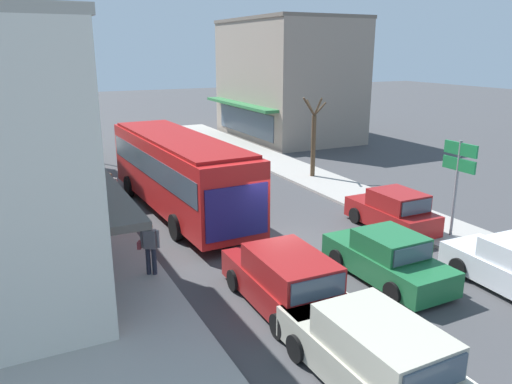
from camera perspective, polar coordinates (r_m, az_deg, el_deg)
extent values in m
plane|color=#3F3F42|center=(17.59, 2.45, -6.14)|extent=(140.00, 140.00, 0.00)
cube|color=silver|center=(20.96, -2.81, -2.42)|extent=(0.20, 28.00, 0.01)
cube|color=#A39E96|center=(21.31, -22.10, -3.12)|extent=(5.20, 44.00, 0.14)
cube|color=#A39E96|center=(25.53, 8.20, 0.95)|extent=(2.80, 44.00, 0.12)
cube|color=#4C4742|center=(14.74, -17.10, -0.16)|extent=(1.10, 6.48, 0.20)
cube|color=#425160|center=(15.09, -18.27, -5.11)|extent=(0.06, 5.63, 1.80)
cube|color=#2D703D|center=(22.03, -22.07, 4.58)|extent=(1.10, 7.26, 0.20)
cube|color=#425160|center=(22.28, -22.79, 1.18)|extent=(0.06, 6.31, 1.80)
cube|color=gold|center=(30.48, -22.40, 7.43)|extent=(1.10, 8.07, 0.20)
cube|color=#425160|center=(30.65, -22.92, 4.94)|extent=(0.06, 7.02, 1.80)
cube|color=gray|center=(39.05, 3.57, 12.58)|extent=(7.09, 11.36, 8.59)
cube|color=#2D703D|center=(37.36, -1.88, 9.99)|extent=(1.10, 10.45, 0.20)
cube|color=#425160|center=(37.69, -1.28, 8.06)|extent=(0.06, 9.09, 1.80)
cube|color=#6E6358|center=(39.03, 3.69, 19.05)|extent=(7.25, 11.36, 0.24)
cube|color=red|center=(20.88, -8.87, 2.34)|extent=(2.95, 10.89, 2.70)
cube|color=#425160|center=(20.79, -8.91, 3.43)|extent=(2.97, 10.46, 0.90)
cube|color=navy|center=(16.12, -2.15, -2.33)|extent=(2.25, 0.15, 1.76)
cube|color=maroon|center=(20.60, -9.03, 6.15)|extent=(2.79, 10.03, 0.12)
cylinder|color=black|center=(23.95, -14.31, 0.65)|extent=(0.30, 0.97, 0.96)
cylinder|color=black|center=(24.66, -8.70, 1.40)|extent=(0.30, 0.97, 0.96)
cylinder|color=black|center=(18.16, -9.16, -3.98)|extent=(0.30, 0.97, 0.96)
cylinder|color=black|center=(19.08, -2.08, -2.79)|extent=(0.30, 0.97, 0.96)
cube|color=#B7B29E|center=(10.93, 12.75, -18.42)|extent=(1.84, 4.53, 0.76)
cube|color=#B7B29E|center=(10.33, 14.29, -16.01)|extent=(1.68, 2.63, 0.68)
cube|color=#425160|center=(11.19, 9.74, -13.04)|extent=(1.51, 0.09, 0.58)
cube|color=#425160|center=(9.57, 19.79, -19.37)|extent=(1.48, 0.09, 0.54)
cylinder|color=black|center=(11.50, 4.64, -17.38)|extent=(0.19, 0.62, 0.62)
cylinder|color=black|center=(12.39, 11.82, -15.02)|extent=(0.19, 0.62, 0.62)
cube|color=#1E6638|center=(15.47, 14.66, -7.85)|extent=(1.78, 4.23, 0.72)
cube|color=#1E6638|center=(15.15, 15.09, -5.69)|extent=(1.59, 1.82, 0.60)
cube|color=#425160|center=(15.79, 12.87, -4.64)|extent=(1.44, 0.08, 0.51)
cube|color=#425160|center=(14.54, 17.51, -6.83)|extent=(1.40, 0.08, 0.48)
cylinder|color=black|center=(15.92, 9.25, -7.58)|extent=(0.19, 0.62, 0.62)
cylinder|color=black|center=(16.94, 13.99, -6.39)|extent=(0.19, 0.62, 0.62)
cylinder|color=black|center=(14.19, 15.37, -11.06)|extent=(0.19, 0.62, 0.62)
cylinder|color=black|center=(15.32, 20.21, -9.41)|extent=(0.19, 0.62, 0.62)
cube|color=maroon|center=(13.55, 3.18, -10.82)|extent=(1.82, 4.52, 0.76)
cube|color=maroon|center=(12.96, 3.98, -8.60)|extent=(1.68, 2.62, 0.68)
cube|color=#425160|center=(14.02, 1.31, -6.59)|extent=(1.51, 0.08, 0.58)
cube|color=#425160|center=(11.95, 7.14, -10.94)|extent=(1.48, 0.08, 0.54)
cylinder|color=black|center=(14.39, -2.58, -10.06)|extent=(0.19, 0.62, 0.62)
cylinder|color=black|center=(15.09, 3.65, -8.78)|extent=(0.19, 0.62, 0.62)
cylinder|color=black|center=(12.24, 2.55, -15.08)|extent=(0.19, 0.62, 0.62)
cylinder|color=black|center=(13.06, 9.57, -13.17)|extent=(0.19, 0.62, 0.62)
cube|color=#425160|center=(16.34, 25.65, -5.16)|extent=(1.44, 0.11, 0.51)
cylinder|color=black|center=(16.30, 22.13, -8.05)|extent=(0.20, 0.63, 0.62)
cylinder|color=black|center=(17.53, 26.07, -6.84)|extent=(0.20, 0.63, 0.62)
cube|color=maroon|center=(19.70, 15.17, -2.62)|extent=(1.64, 3.70, 0.76)
cube|color=maroon|center=(19.28, 15.90, -0.90)|extent=(1.52, 1.90, 0.64)
cube|color=#425160|center=(19.98, 14.06, -0.18)|extent=(1.40, 0.06, 0.54)
cube|color=#425160|center=(18.61, 17.88, -1.67)|extent=(1.37, 0.06, 0.51)
cylinder|color=black|center=(20.07, 11.28, -2.65)|extent=(0.18, 0.62, 0.62)
cylinder|color=black|center=(21.07, 14.83, -1.98)|extent=(0.18, 0.62, 0.62)
cylinder|color=black|center=(18.47, 15.46, -4.59)|extent=(0.18, 0.62, 0.62)
cylinder|color=black|center=(19.56, 19.07, -3.74)|extent=(0.18, 0.62, 0.62)
cylinder|color=gray|center=(31.90, -18.73, 7.03)|extent=(0.12, 0.12, 4.20)
cube|color=black|center=(31.70, -19.01, 10.15)|extent=(0.24, 0.24, 0.68)
sphere|color=black|center=(31.70, -18.80, 10.59)|extent=(0.13, 0.13, 0.13)
sphere|color=black|center=(31.71, -18.76, 10.19)|extent=(0.13, 0.13, 0.13)
sphere|color=green|center=(31.73, -18.73, 9.80)|extent=(0.13, 0.13, 0.13)
cylinder|color=gray|center=(19.04, 21.83, 0.16)|extent=(0.10, 0.10, 3.60)
cube|color=#19753D|center=(18.71, 22.35, 4.57)|extent=(0.08, 1.40, 0.44)
cube|color=white|center=(18.74, 22.44, 4.58)|extent=(0.01, 1.10, 0.10)
cube|color=#19753D|center=(18.81, 22.18, 2.93)|extent=(0.08, 1.40, 0.44)
cube|color=white|center=(18.85, 22.27, 2.94)|extent=(0.01, 1.10, 0.10)
cylinder|color=brown|center=(26.45, 6.56, 5.10)|extent=(0.24, 0.24, 3.33)
cylinder|color=brown|center=(26.46, 6.25, 9.56)|extent=(0.10, 0.83, 0.80)
cylinder|color=brown|center=(26.33, 7.33, 9.39)|extent=(0.75, 0.10, 0.71)
cylinder|color=brown|center=(25.87, 7.10, 9.62)|extent=(0.10, 0.72, 1.00)
cylinder|color=brown|center=(25.95, 6.08, 9.66)|extent=(0.76, 0.10, 0.99)
cylinder|color=#232838|center=(15.27, -11.55, -7.74)|extent=(0.14, 0.14, 0.84)
cylinder|color=#232838|center=(15.32, -12.21, -7.71)|extent=(0.14, 0.14, 0.84)
cube|color=slate|center=(15.03, -12.03, -5.28)|extent=(0.42, 0.37, 0.56)
sphere|color=tan|center=(14.89, -12.12, -3.84)|extent=(0.22, 0.22, 0.22)
cylinder|color=slate|center=(14.97, -11.14, -5.31)|extent=(0.09, 0.09, 0.54)
cylinder|color=slate|center=(15.10, -12.92, -5.24)|extent=(0.09, 0.09, 0.54)
cube|color=maroon|center=(15.16, -13.15, -5.90)|extent=(0.20, 0.26, 0.22)
cylinder|color=#4C4742|center=(26.46, -19.21, 1.87)|extent=(0.14, 0.14, 0.84)
cylinder|color=#4C4742|center=(26.64, -19.17, 1.96)|extent=(0.14, 0.14, 0.84)
cube|color=#478951|center=(26.40, -19.33, 3.38)|extent=(0.30, 0.40, 0.56)
sphere|color=brown|center=(26.32, -19.41, 4.23)|extent=(0.22, 0.22, 0.22)
cylinder|color=#478951|center=(26.17, -19.38, 3.27)|extent=(0.09, 0.09, 0.54)
cylinder|color=#478951|center=(26.63, -19.27, 3.49)|extent=(0.09, 0.09, 0.54)
cube|color=maroon|center=(26.74, -19.26, 3.14)|extent=(0.26, 0.15, 0.22)
cylinder|color=#4C4742|center=(21.49, -16.39, -1.05)|extent=(0.14, 0.14, 0.84)
cylinder|color=#4C4742|center=(21.50, -15.92, -1.01)|extent=(0.14, 0.14, 0.84)
cube|color=beige|center=(21.31, -16.30, 0.77)|extent=(0.39, 0.27, 0.56)
sphere|color=brown|center=(21.21, -16.38, 1.82)|extent=(0.22, 0.22, 0.22)
cylinder|color=beige|center=(21.30, -16.94, 0.72)|extent=(0.09, 0.09, 0.54)
cylinder|color=beige|center=(21.32, -15.66, 0.83)|extent=(0.09, 0.09, 0.54)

